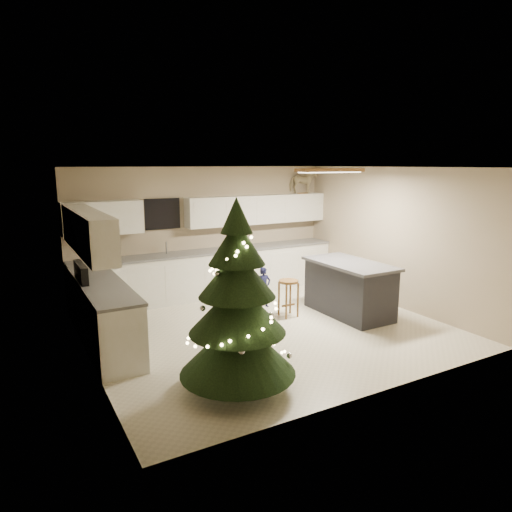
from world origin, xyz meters
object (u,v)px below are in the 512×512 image
at_px(christmas_tree, 237,313).
at_px(toddler, 264,287).
at_px(rocking_horse, 303,182).
at_px(bar_stool, 288,289).
at_px(island, 349,288).

xyz_separation_m(christmas_tree, toddler, (1.88, 2.60, -0.56)).
xyz_separation_m(toddler, rocking_horse, (1.76, 1.32, 1.88)).
relative_size(bar_stool, toddler, 0.86).
bearing_deg(island, christmas_tree, -153.22).
height_order(toddler, rocking_horse, rocking_horse).
distance_m(christmas_tree, rocking_horse, 5.51).
distance_m(toddler, rocking_horse, 2.90).
bearing_deg(rocking_horse, bar_stool, 161.23).
bearing_deg(island, toddler, 135.88).
bearing_deg(bar_stool, island, -22.52).
bearing_deg(toddler, christmas_tree, -130.66).
distance_m(bar_stool, toddler, 0.69).
relative_size(toddler, rocking_horse, 1.20).
xyz_separation_m(island, rocking_horse, (0.64, 2.41, 1.79)).
xyz_separation_m(bar_stool, christmas_tree, (-1.98, -1.93, 0.45)).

